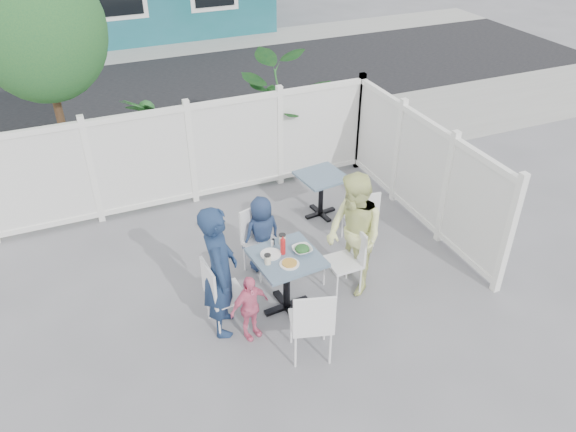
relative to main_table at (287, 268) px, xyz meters
name	(u,v)px	position (x,y,z in m)	size (l,w,h in m)	color
ground	(239,294)	(-0.45, 0.46, -0.60)	(80.00, 80.00, 0.00)	slate
near_sidewalk	(169,163)	(-0.45, 4.26, -0.60)	(24.00, 2.60, 0.01)	gray
street	(132,94)	(-0.45, 7.96, -0.60)	(24.00, 5.00, 0.01)	black
far_sidewalk	(112,55)	(-0.45, 11.06, -0.60)	(24.00, 1.60, 0.01)	gray
fence_back	(191,156)	(-0.35, 2.86, 0.18)	(5.86, 0.08, 1.60)	white
fence_right	(421,172)	(2.55, 1.06, 0.18)	(0.08, 3.66, 1.60)	white
tree	(40,32)	(-2.05, 3.76, 1.99)	(1.80, 1.62, 3.59)	#382316
potted_shrub_a	(152,143)	(-0.80, 3.56, 0.17)	(0.87, 0.87, 1.56)	#184D26
potted_shrub_b	(283,115)	(1.40, 3.46, 0.32)	(1.67, 1.45, 1.86)	#184D26
main_table	(287,268)	(0.00, 0.00, 0.00)	(0.80, 0.80, 0.78)	#385C70
spare_table	(321,184)	(1.29, 1.72, -0.08)	(0.72, 0.72, 0.68)	#385C70
chair_left	(219,290)	(-0.82, 0.02, -0.07)	(0.43, 0.44, 0.91)	white
chair_right	(349,255)	(0.84, 0.03, -0.09)	(0.39, 0.41, 0.89)	white
chair_back	(259,235)	(-0.03, 0.85, -0.08)	(0.51, 0.50, 0.90)	white
chair_near	(312,321)	(-0.07, -0.86, -0.05)	(0.54, 0.53, 0.96)	white
chair_spare	(362,214)	(1.45, 0.78, -0.09)	(0.45, 0.44, 0.89)	white
man	(220,271)	(-0.80, -0.01, 0.21)	(0.59, 0.39, 1.63)	#192C4D
woman	(354,235)	(0.90, 0.04, 0.19)	(0.78, 0.60, 1.60)	#DBEA4B
boy	(262,234)	(0.02, 0.87, -0.08)	(0.51, 0.33, 1.05)	navy
toddler	(250,307)	(-0.56, -0.27, -0.18)	(0.49, 0.20, 0.84)	pink
plate_main	(289,264)	(-0.03, -0.16, 0.18)	(0.23, 0.23, 0.01)	white
plate_side	(271,254)	(-0.16, 0.09, 0.18)	(0.24, 0.24, 0.02)	white
salad_bowl	(302,250)	(0.20, 0.01, 0.20)	(0.22, 0.22, 0.05)	white
coffee_cup_a	(268,260)	(-0.25, -0.04, 0.23)	(0.07, 0.07, 0.11)	beige
coffee_cup_b	(282,240)	(0.05, 0.24, 0.24)	(0.08, 0.08, 0.12)	beige
ketchup_bottle	(283,247)	(-0.02, 0.06, 0.27)	(0.06, 0.06, 0.19)	red
salt_shaker	(272,244)	(-0.08, 0.24, 0.21)	(0.03, 0.03, 0.08)	white
pepper_shaker	(273,242)	(-0.05, 0.27, 0.21)	(0.03, 0.03, 0.07)	black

